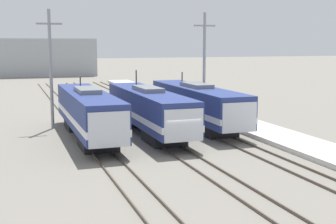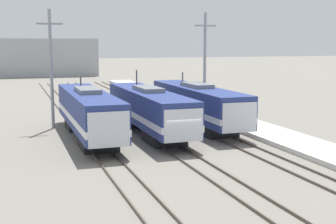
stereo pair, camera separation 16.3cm
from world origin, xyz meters
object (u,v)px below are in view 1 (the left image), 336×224
(catenary_tower_right, at_px, (204,64))
(locomotive_far_left, at_px, (89,113))
(catenary_tower_left, at_px, (51,67))
(locomotive_far_right, at_px, (199,105))
(locomotive_center, at_px, (150,110))

(catenary_tower_right, bearing_deg, locomotive_far_left, -155.68)
(catenary_tower_left, bearing_deg, catenary_tower_right, 0.00)
(locomotive_far_left, bearing_deg, catenary_tower_right, 24.32)
(locomotive_far_right, bearing_deg, locomotive_far_left, -169.25)
(locomotive_far_left, bearing_deg, catenary_tower_left, 112.94)
(locomotive_center, relative_size, catenary_tower_right, 1.62)
(locomotive_far_right, bearing_deg, catenary_tower_left, 163.97)
(locomotive_far_right, relative_size, catenary_tower_right, 1.62)
(catenary_tower_right, bearing_deg, catenary_tower_left, 180.00)
(locomotive_far_left, height_order, locomotive_center, locomotive_center)
(locomotive_center, xyz_separation_m, locomotive_far_right, (5.15, 1.69, 0.01))
(locomotive_far_right, distance_m, catenary_tower_left, 13.63)
(catenary_tower_left, bearing_deg, locomotive_far_left, -67.06)
(locomotive_center, distance_m, locomotive_far_right, 5.42)
(locomotive_far_left, height_order, catenary_tower_left, catenary_tower_left)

